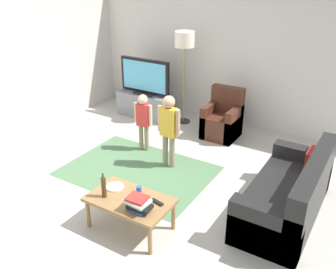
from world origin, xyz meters
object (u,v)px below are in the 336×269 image
(book_stack, at_px, (138,204))
(soda_can, at_px, (139,191))
(tv_stand, at_px, (146,105))
(armchair, at_px, (223,121))
(bottle, at_px, (104,187))
(child_near_tv, at_px, (143,117))
(plate, at_px, (115,187))
(tv, at_px, (145,77))
(child_center, at_px, (169,125))
(couch, at_px, (292,197))
(coffee_table, at_px, (130,202))
(tv_remote, at_px, (157,202))
(floor_lamp, at_px, (185,44))

(book_stack, relative_size, soda_can, 2.49)
(tv_stand, bearing_deg, soda_can, -56.73)
(armchair, height_order, bottle, armchair)
(child_near_tv, height_order, bottle, child_near_tv)
(armchair, relative_size, plate, 4.09)
(tv_stand, height_order, tv, tv)
(tv, height_order, child_center, tv)
(couch, bearing_deg, plate, -148.84)
(coffee_table, height_order, plate, plate)
(child_center, height_order, book_stack, child_center)
(child_center, bearing_deg, armchair, 79.84)
(child_near_tv, xyz_separation_m, tv_remote, (1.37, -1.68, -0.17))
(tv, xyz_separation_m, book_stack, (2.07, -3.12, -0.34))
(book_stack, relative_size, bottle, 0.94)
(armchair, bearing_deg, child_center, -100.16)
(child_near_tv, bearing_deg, floor_lamp, 90.88)
(coffee_table, distance_m, bottle, 0.36)
(child_center, bearing_deg, soda_can, -72.38)
(couch, distance_m, child_center, 2.03)
(couch, height_order, floor_lamp, floor_lamp)
(tv_stand, xyz_separation_m, tv, (-0.00, -0.02, 0.60))
(couch, height_order, tv_remote, couch)
(armchair, relative_size, tv_remote, 5.29)
(child_center, height_order, tv_remote, child_center)
(armchair, height_order, book_stack, armchair)
(tv_stand, height_order, soda_can, soda_can)
(bottle, xyz_separation_m, tv_remote, (0.60, 0.22, -0.12))
(tv_remote, xyz_separation_m, plate, (-0.62, 0.00, -0.00))
(tv_stand, relative_size, tv, 1.09)
(floor_lamp, relative_size, coffee_table, 1.78)
(tv, distance_m, couch, 3.90)
(bottle, xyz_separation_m, soda_can, (0.33, 0.24, -0.07))
(armchair, relative_size, coffee_table, 0.90)
(couch, xyz_separation_m, tv_remote, (-1.26, -1.13, 0.14))
(bottle, bearing_deg, plate, 95.12)
(couch, distance_m, armchair, 2.45)
(tv_remote, bearing_deg, child_center, 128.61)
(child_center, xyz_separation_m, soda_can, (0.45, -1.40, -0.22))
(child_near_tv, relative_size, plate, 4.50)
(armchair, relative_size, floor_lamp, 0.51)
(armchair, relative_size, book_stack, 3.02)
(tv_remote, bearing_deg, child_near_tv, 141.06)
(child_near_tv, bearing_deg, couch, -11.71)
(couch, distance_m, book_stack, 1.93)
(floor_lamp, height_order, child_near_tv, floor_lamp)
(couch, relative_size, armchair, 2.00)
(couch, distance_m, bottle, 2.31)
(tv_stand, xyz_separation_m, plate, (1.56, -2.92, 0.18))
(child_center, distance_m, plate, 1.45)
(armchair, bearing_deg, plate, -93.28)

